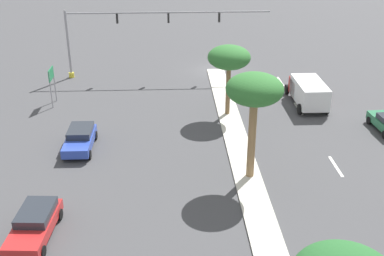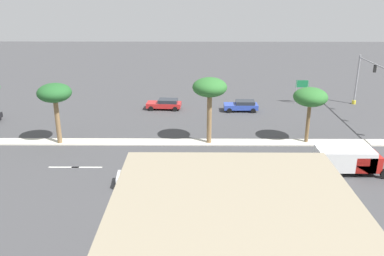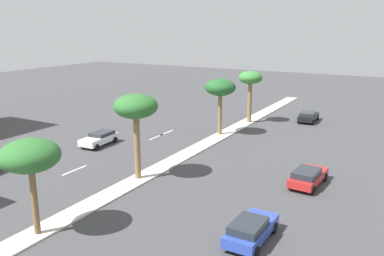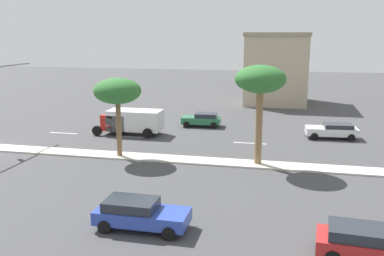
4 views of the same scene
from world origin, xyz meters
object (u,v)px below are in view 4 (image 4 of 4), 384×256
palm_tree_near (260,82)px  sedan_white_right (333,130)px  sedan_green_rear (202,119)px  palm_tree_inboard (117,92)px  sedan_red_leading (370,243)px  box_truck (130,121)px  commercial_building (277,68)px  sedan_blue_left (140,213)px

palm_tree_near → sedan_white_right: palm_tree_near is taller
sedan_white_right → sedan_green_rear: bearing=-101.1°
palm_tree_inboard → sedan_red_leading: (12.10, 15.78, -4.18)m
palm_tree_near → sedan_green_rear: size_ratio=1.75×
sedan_white_right → box_truck: box_truck is taller
palm_tree_near → box_truck: bearing=-119.9°
sedan_green_rear → box_truck: box_truck is taller
palm_tree_near → palm_tree_inboard: bearing=-88.5°
commercial_building → palm_tree_near: (28.98, -0.18, 1.27)m
palm_tree_inboard → sedan_green_rear: size_ratio=1.48×
palm_tree_inboard → sedan_white_right: size_ratio=1.29×
palm_tree_inboard → sedan_blue_left: (11.35, 5.60, -4.17)m
sedan_green_rear → palm_tree_inboard: bearing=-17.8°
commercial_building → sedan_white_right: 20.71m
sedan_red_leading → sedan_green_rear: (-24.23, -11.89, -0.02)m
commercial_building → box_truck: commercial_building is taller
sedan_white_right → box_truck: (2.45, -18.03, 0.55)m
palm_tree_near → box_truck: palm_tree_near is taller
palm_tree_near → sedan_white_right: bearing=148.2°
sedan_white_right → sedan_red_leading: bearing=-1.0°
palm_tree_inboard → box_truck: size_ratio=0.95×
sedan_green_rear → sedan_blue_left: size_ratio=0.89×
sedan_white_right → sedan_blue_left: bearing=-26.6°
commercial_building → palm_tree_near: 29.01m
palm_tree_inboard → sedan_red_leading: 20.32m
commercial_building → palm_tree_near: bearing=-0.4°
palm_tree_inboard → sedan_blue_left: size_ratio=1.31×
sedan_red_leading → sedan_blue_left: sedan_blue_left is taller
commercial_building → palm_tree_inboard: bearing=-19.7°
sedan_white_right → box_truck: size_ratio=0.74×
commercial_building → palm_tree_near: size_ratio=1.36×
sedan_green_rear → palm_tree_near: bearing=28.4°
palm_tree_inboard → sedan_red_leading: size_ratio=1.25×
sedan_green_rear → sedan_white_right: bearing=78.9°
sedan_blue_left → sedan_green_rear: bearing=-175.8°
sedan_green_rear → sedan_blue_left: (23.49, 1.71, 0.03)m
sedan_red_leading → sedan_blue_left: 10.21m
sedan_white_right → sedan_red_leading: size_ratio=0.97×
sedan_white_right → sedan_red_leading: sedan_red_leading is taller
sedan_green_rear → box_truck: (4.86, -5.78, 0.55)m
palm_tree_inboard → box_truck: 8.36m
palm_tree_inboard → commercial_building: bearing=160.3°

